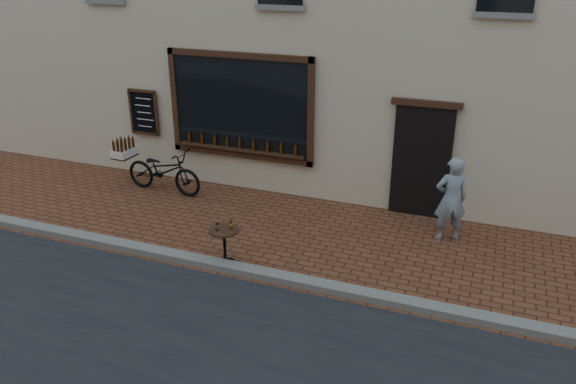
% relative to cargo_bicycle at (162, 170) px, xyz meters
% --- Properties ---
extents(ground, '(90.00, 90.00, 0.00)m').
position_rel_cargo_bicycle_xyz_m(ground, '(3.45, -2.68, -0.49)').
color(ground, '#5A301D').
rests_on(ground, ground).
extents(kerb, '(90.00, 0.25, 0.12)m').
position_rel_cargo_bicycle_xyz_m(kerb, '(3.45, -2.48, -0.43)').
color(kerb, slate).
rests_on(kerb, ground).
extents(cargo_bicycle, '(2.16, 0.76, 1.04)m').
position_rel_cargo_bicycle_xyz_m(cargo_bicycle, '(0.00, 0.00, 0.00)').
color(cargo_bicycle, black).
rests_on(cargo_bicycle, ground).
extents(bistro_table, '(0.51, 0.51, 0.88)m').
position_rel_cargo_bicycle_xyz_m(bistro_table, '(2.67, -2.33, -0.02)').
color(bistro_table, black).
rests_on(bistro_table, ground).
extents(pedestrian, '(0.68, 0.57, 1.58)m').
position_rel_cargo_bicycle_xyz_m(pedestrian, '(6.03, -0.09, 0.30)').
color(pedestrian, gray).
rests_on(pedestrian, ground).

